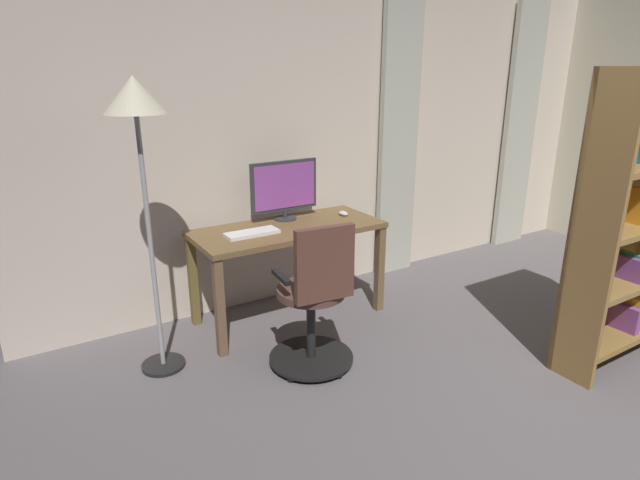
# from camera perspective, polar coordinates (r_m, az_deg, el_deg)

# --- Properties ---
(back_room_partition) EXTENTS (5.78, 0.10, 2.70)m
(back_room_partition) POSITION_cam_1_polar(r_m,az_deg,el_deg) (4.64, 3.99, 11.91)
(back_room_partition) COLOR beige
(back_room_partition) RESTS_ON ground
(curtain_left_panel) EXTENTS (0.43, 0.06, 2.51)m
(curtain_left_panel) POSITION_cam_1_polar(r_m,az_deg,el_deg) (6.01, 21.07, 11.33)
(curtain_left_panel) COLOR #B8B9A9
(curtain_left_panel) RESTS_ON ground
(curtain_right_panel) EXTENTS (0.40, 0.06, 2.51)m
(curtain_right_panel) POSITION_cam_1_polar(r_m,az_deg,el_deg) (4.81, 8.62, 10.84)
(curtain_right_panel) COLOR #B8B9A9
(curtain_right_panel) RESTS_ON ground
(desk) EXTENTS (1.42, 0.62, 0.74)m
(desk) POSITION_cam_1_polar(r_m,az_deg,el_deg) (3.92, -3.50, 0.05)
(desk) COLOR brown
(desk) RESTS_ON ground
(office_chair) EXTENTS (0.56, 0.56, 1.00)m
(office_chair) POSITION_cam_1_polar(r_m,az_deg,el_deg) (3.29, -0.55, -6.90)
(office_chair) COLOR black
(office_chair) RESTS_ON ground
(computer_monitor) EXTENTS (0.56, 0.18, 0.46)m
(computer_monitor) POSITION_cam_1_polar(r_m,az_deg,el_deg) (4.03, -3.95, 5.75)
(computer_monitor) COLOR #333338
(computer_monitor) RESTS_ON desk
(computer_keyboard) EXTENTS (0.38, 0.15, 0.02)m
(computer_keyboard) POSITION_cam_1_polar(r_m,az_deg,el_deg) (3.72, -7.48, 0.76)
(computer_keyboard) COLOR white
(computer_keyboard) RESTS_ON desk
(computer_mouse) EXTENTS (0.06, 0.10, 0.04)m
(computer_mouse) POSITION_cam_1_polar(r_m,az_deg,el_deg) (4.18, 2.56, 2.95)
(computer_mouse) COLOR silver
(computer_mouse) RESTS_ON desk
(bookshelf) EXTENTS (0.83, 0.30, 1.88)m
(bookshelf) POSITION_cam_1_polar(r_m,az_deg,el_deg) (3.76, 30.33, 1.37)
(bookshelf) COLOR olive
(bookshelf) RESTS_ON ground
(floor_lamp) EXTENTS (0.35, 0.35, 1.84)m
(floor_lamp) POSITION_cam_1_polar(r_m,az_deg,el_deg) (3.18, -19.43, 11.96)
(floor_lamp) COLOR black
(floor_lamp) RESTS_ON ground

